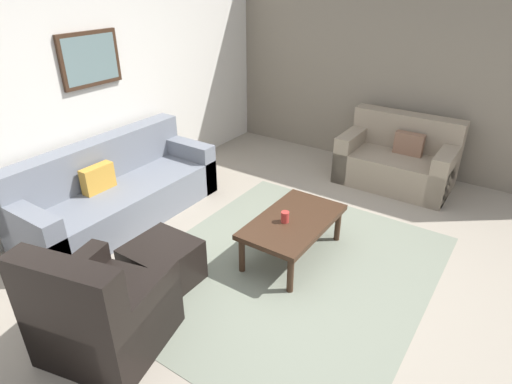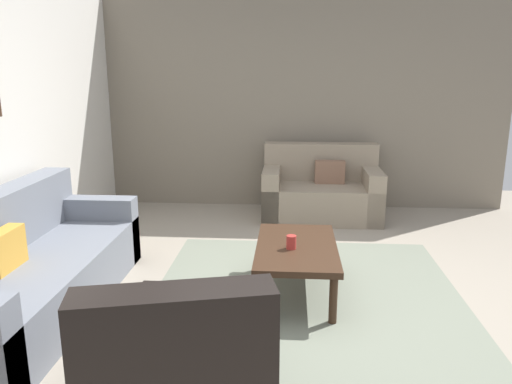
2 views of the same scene
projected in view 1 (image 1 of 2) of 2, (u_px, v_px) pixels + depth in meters
name	position (u px, v px, depth m)	size (l,w,h in m)	color
ground_plane	(287.00, 269.00, 4.06)	(8.00, 8.00, 0.00)	gray
rear_partition	(88.00, 85.00, 4.70)	(6.00, 0.12, 2.80)	silver
stone_feature_panel	(406.00, 66.00, 5.61)	(0.12, 5.20, 2.80)	slate
area_rug	(287.00, 269.00, 4.06)	(2.92, 2.48, 0.01)	slate
couch_main	(115.00, 193.00, 4.80)	(2.29, 0.87, 0.88)	slate
couch_loveseat	(398.00, 160.00, 5.61)	(0.85, 1.40, 0.88)	gray
armchair_leather	(100.00, 318.00, 3.07)	(0.97, 0.97, 0.95)	black
ottoman	(163.00, 264.00, 3.81)	(0.56, 0.56, 0.40)	black
coffee_table	(293.00, 224.00, 4.11)	(1.10, 0.64, 0.41)	#382316
cup	(285.00, 217.00, 4.02)	(0.08, 0.08, 0.11)	#B2332D
framed_artwork	(90.00, 59.00, 4.54)	(0.72, 0.04, 0.56)	#382316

